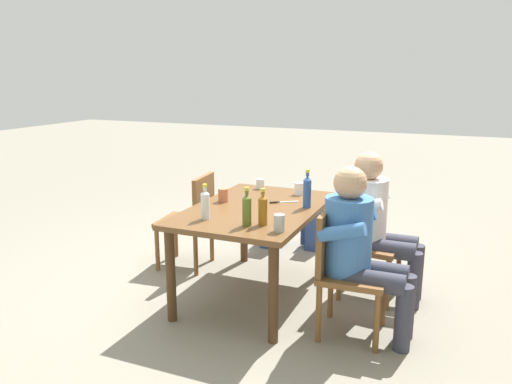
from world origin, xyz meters
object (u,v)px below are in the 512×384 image
chair_far_left (361,237)px  bottle_blue (307,191)px  bottle_clear (205,204)px  table_knife (282,202)px  bottle_amber (263,209)px  cup_steel (279,223)px  cup_terracotta (223,195)px  chair_far_right (342,266)px  bottle_olive (247,209)px  backpack_by_far_side (316,227)px  cup_white (299,189)px  person_in_white_shirt (376,219)px  person_in_plaid_shirt (359,244)px  cup_glass (260,184)px  backpack_by_near_side (273,225)px  chair_near_left (192,216)px  dining_table (256,218)px

chair_far_left → bottle_blue: bottle_blue is taller
bottle_clear → table_knife: bottle_clear is taller
bottle_amber → cup_steel: bottle_amber is taller
bottle_amber → cup_terracotta: bottle_amber is taller
chair_far_right → bottle_olive: bearing=-76.6°
backpack_by_far_side → cup_white: bearing=4.3°
cup_white → cup_terracotta: 0.68m
chair_far_right → cup_steel: chair_far_right is taller
person_in_white_shirt → bottle_clear: person_in_white_shirt is taller
backpack_by_far_side → cup_steel: bearing=8.0°
chair_far_right → bottle_amber: bottle_amber is taller
cup_terracotta → backpack_by_far_side: bearing=160.4°
person_in_white_shirt → person_in_plaid_shirt: same height
cup_steel → cup_terracotta: 0.90m
bottle_clear → cup_glass: 1.05m
table_knife → backpack_by_far_side: (-1.08, -0.01, -0.53)m
bottle_clear → person_in_white_shirt: bearing=125.4°
bottle_amber → backpack_by_near_side: bearing=-161.7°
chair_near_left → person_in_plaid_shirt: person_in_plaid_shirt is taller
table_knife → backpack_by_near_side: (-0.98, -0.45, -0.53)m
person_in_plaid_shirt → bottle_amber: size_ratio=4.57×
chair_near_left → table_knife: bearing=81.8°
cup_steel → backpack_by_far_side: size_ratio=0.26×
cup_white → chair_far_right: bearing=34.7°
dining_table → cup_glass: cup_glass is taller
bottle_olive → bottle_amber: size_ratio=1.05×
chair_far_right → cup_terracotta: size_ratio=7.93×
backpack_by_near_side → chair_near_left: bearing=-29.2°
chair_near_left → bottle_blue: bottle_blue is taller
person_in_plaid_shirt → bottle_clear: (0.12, -1.09, 0.20)m
dining_table → bottle_olive: 0.54m
bottle_clear → cup_white: 1.04m
chair_near_left → backpack_by_far_side: chair_near_left is taller
chair_far_left → backpack_by_far_side: bearing=-145.8°
dining_table → bottle_blue: bottle_blue is taller
cup_terracotta → table_knife: cup_terracotta is taller
cup_glass → cup_terracotta: 0.56m
chair_near_left → person_in_white_shirt: (0.01, 1.66, 0.17)m
cup_steel → backpack_by_near_side: (-1.70, -0.69, -0.58)m
bottle_blue → table_knife: 0.27m
chair_near_left → bottle_amber: bottle_amber is taller
cup_white → cup_steel: (1.04, 0.20, 0.00)m
cup_terracotta → cup_white: bearing=133.3°
cup_glass → bottle_clear: bearing=0.1°
bottle_clear → bottle_amber: size_ratio=1.00×
cup_terracotta → table_knife: 0.48m
chair_far_right → backpack_by_far_side: chair_far_right is taller
table_knife → backpack_by_far_side: table_knife is taller
chair_far_left → chair_near_left: size_ratio=1.00×
bottle_blue → cup_white: bearing=-153.8°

